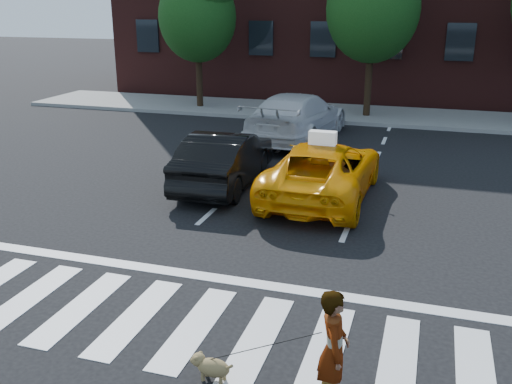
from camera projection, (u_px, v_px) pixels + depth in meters
ground at (195, 327)px, 8.63m from camera, size 120.00×120.00×0.00m
crosswalk at (195, 327)px, 8.63m from camera, size 13.00×2.40×0.01m
stop_line at (231, 280)px, 10.07m from camera, size 12.00×0.30×0.01m
sidewalk_far at (356, 114)px, 24.44m from camera, size 30.00×4.00×0.15m
tree_left at (198, 7)px, 24.56m from camera, size 3.39×3.38×6.50m
taxi at (323, 170)px, 14.13m from camera, size 2.44×5.13×1.41m
black_sedan at (225, 159)px, 15.05m from camera, size 1.74×4.52×1.47m
white_suv at (297, 117)px, 20.02m from camera, size 2.92×5.94×1.66m
woman at (334, 350)px, 6.74m from camera, size 0.48×0.63×1.55m
dog at (210, 366)px, 7.38m from camera, size 0.62×0.27×0.35m
taxi_sign at (323, 138)px, 13.68m from camera, size 0.66×0.29×0.32m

